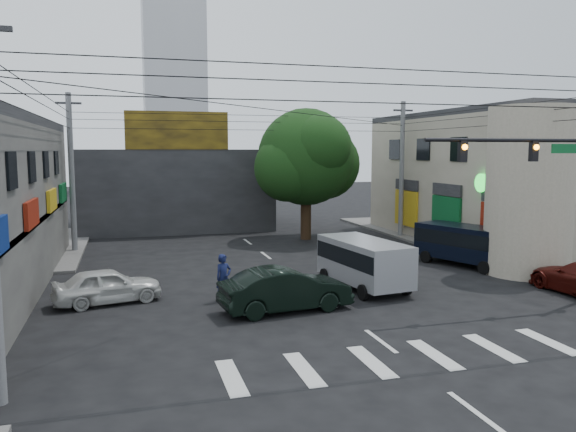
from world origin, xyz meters
name	(u,v)px	position (x,y,z in m)	size (l,w,h in m)	color
ground	(345,314)	(0.00, 0.00, 0.00)	(160.00, 160.00, 0.00)	black
sidewalk_far_right	(477,228)	(18.00, 18.00, 0.07)	(16.00, 16.00, 0.15)	#514F4C
building_right	(525,180)	(18.00, 13.00, 4.00)	(14.00, 18.00, 8.00)	gray
corner_column	(529,191)	(11.00, 4.00, 4.00)	(4.00, 4.00, 8.00)	gray
building_far	(173,188)	(-4.00, 26.00, 3.00)	(14.00, 10.00, 6.00)	#232326
billboard	(177,130)	(-4.00, 21.10, 7.30)	(7.00, 0.30, 2.60)	olive
tower_distant	(173,43)	(0.00, 70.00, 22.00)	(9.00, 9.00, 44.00)	silver
street_tree	(306,157)	(4.00, 17.00, 5.47)	(6.40, 6.40, 8.70)	black
traffic_gantry	(551,180)	(7.82, -1.00, 4.83)	(7.10, 0.35, 7.20)	black
utility_pole_far_left	(72,174)	(-10.50, 16.00, 4.60)	(0.32, 0.32, 9.20)	#59595B
utility_pole_far_right	(402,170)	(10.50, 16.00, 4.60)	(0.32, 0.32, 9.20)	#59595B
dark_sedan	(286,290)	(-1.93, 1.05, 0.81)	(5.05, 2.26, 1.61)	black
white_compact	(108,286)	(-8.32, 4.00, 0.70)	(4.34, 2.49, 1.39)	beige
silver_minivan	(364,265)	(2.23, 3.40, 1.05)	(2.67, 5.10, 2.10)	#929499
navy_van	(466,246)	(9.24, 6.36, 1.04)	(3.71, 5.54, 2.07)	black
traffic_officer	(224,278)	(-3.93, 2.98, 0.95)	(0.81, 0.69, 1.90)	#11173C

